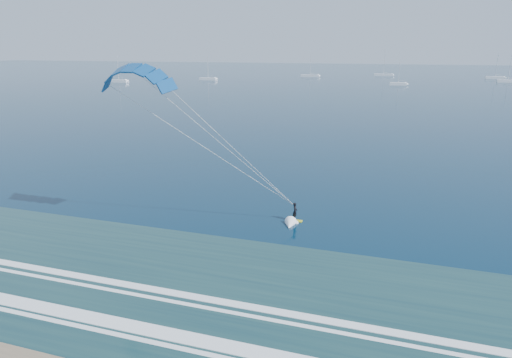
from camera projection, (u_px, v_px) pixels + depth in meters
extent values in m
cube|color=#1E423F|center=(125.00, 298.00, 28.77)|extent=(600.00, 22.00, 0.03)
cube|color=white|center=(100.00, 320.00, 26.48)|extent=(600.00, 1.10, 0.07)
cube|color=white|center=(138.00, 287.00, 30.14)|extent=(600.00, 0.70, 0.07)
cube|color=#CDCD18|center=(295.00, 220.00, 41.67)|extent=(1.37, 0.44, 0.08)
imported|color=black|center=(295.00, 211.00, 41.43)|extent=(0.48, 0.66, 1.69)
cone|color=white|center=(290.00, 225.00, 40.52)|extent=(1.31, 1.74, 1.10)
cube|color=white|center=(119.00, 81.00, 206.67)|extent=(9.03, 2.40, 1.20)
cylinder|color=silver|center=(118.00, 67.00, 204.97)|extent=(0.18, 0.18, 11.04)
cylinder|color=silver|center=(121.00, 78.00, 205.92)|extent=(2.60, 0.12, 0.12)
cube|color=white|center=(208.00, 79.00, 220.43)|extent=(8.67, 2.40, 1.20)
cylinder|color=silver|center=(208.00, 66.00, 218.78)|extent=(0.18, 0.18, 10.71)
cylinder|color=silver|center=(210.00, 76.00, 219.68)|extent=(2.60, 0.12, 0.12)
cube|color=white|center=(310.00, 76.00, 244.89)|extent=(9.97, 2.40, 1.20)
cylinder|color=silver|center=(311.00, 63.00, 243.05)|extent=(0.18, 0.18, 12.06)
cylinder|color=silver|center=(313.00, 73.00, 244.14)|extent=(2.60, 0.12, 0.12)
cube|color=white|center=(398.00, 84.00, 190.75)|extent=(6.85, 2.40, 1.20)
cylinder|color=silver|center=(399.00, 72.00, 189.39)|extent=(0.18, 0.18, 8.56)
cylinder|color=silver|center=(402.00, 81.00, 190.00)|extent=(2.60, 0.12, 0.12)
cube|color=white|center=(495.00, 78.00, 230.20)|extent=(9.06, 2.40, 1.20)
cylinder|color=silver|center=(497.00, 65.00, 228.49)|extent=(0.18, 0.18, 11.08)
cylinder|color=silver|center=(498.00, 75.00, 229.45)|extent=(2.60, 0.12, 0.12)
cube|color=white|center=(508.00, 81.00, 206.26)|extent=(8.96, 2.40, 1.20)
cylinder|color=silver|center=(510.00, 67.00, 204.57)|extent=(0.18, 0.18, 11.00)
cylinder|color=silver|center=(511.00, 78.00, 205.51)|extent=(2.60, 0.12, 0.12)
cube|color=white|center=(384.00, 75.00, 253.35)|extent=(10.25, 2.40, 1.20)
cylinder|color=silver|center=(385.00, 62.00, 251.36)|extent=(0.18, 0.18, 13.14)
cylinder|color=silver|center=(386.00, 72.00, 252.60)|extent=(2.60, 0.12, 0.12)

